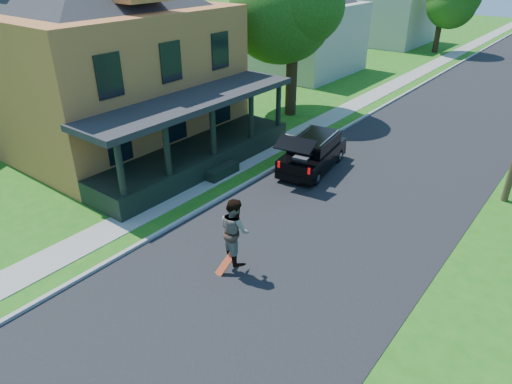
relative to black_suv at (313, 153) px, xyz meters
The scene contains 10 objects.
ground 9.37m from the black_suv, 72.77° to the right, with size 140.00×140.00×0.00m, color #1D6313.
street 11.44m from the black_suv, 75.97° to the left, with size 8.00×120.00×0.02m, color black.
curb 11.18m from the black_suv, 96.60° to the left, with size 0.15×120.00×0.12m, color gray.
sidewalk 11.46m from the black_suv, 104.34° to the left, with size 1.30×120.00×0.03m, color gray.
front_walk 7.38m from the black_suv, 156.54° to the right, with size 6.50×1.20×0.03m, color gray.
main_house 11.25m from the black_suv, 163.74° to the right, with size 15.56×15.56×10.10m.
neighbor_house_mid 18.82m from the black_suv, 125.44° to the left, with size 12.78×12.78×8.30m.
black_suv is the anchor object (origin of this frame).
skateboarder 7.69m from the black_suv, 75.43° to the right, with size 1.19×1.08×2.00m.
skateboard 7.99m from the black_suv, 76.56° to the right, with size 0.51×0.54×0.81m.
Camera 1 is at (6.38, -6.77, 8.40)m, focal length 32.00 mm.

